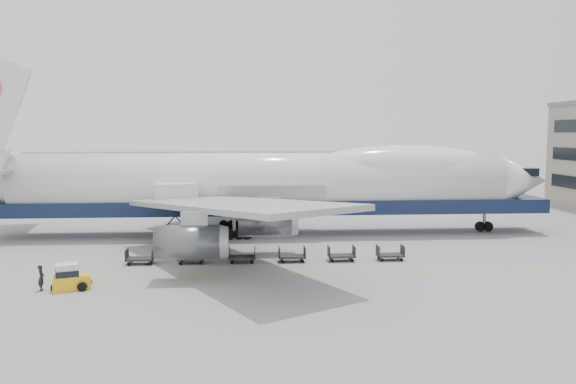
{
  "coord_description": "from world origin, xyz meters",
  "views": [
    {
      "loc": [
        -1.38,
        -48.77,
        11.1
      ],
      "look_at": [
        2.41,
        6.0,
        5.25
      ],
      "focal_mm": 35.0,
      "sensor_mm": 36.0,
      "label": 1
    }
  ],
  "objects": [
    {
      "name": "ground",
      "position": [
        0.0,
        0.0,
        0.0
      ],
      "size": [
        260.0,
        260.0,
        0.0
      ],
      "primitive_type": "plane",
      "color": "gray",
      "rests_on": "ground"
    },
    {
      "name": "apron_line",
      "position": [
        0.0,
        -6.0,
        0.01
      ],
      "size": [
        60.0,
        0.15,
        0.01
      ],
      "primitive_type": "cube",
      "color": "gold",
      "rests_on": "ground"
    },
    {
      "name": "hangar",
      "position": [
        -10.0,
        70.0,
        3.5
      ],
      "size": [
        110.0,
        8.0,
        7.0
      ],
      "primitive_type": "cube",
      "color": "slate",
      "rests_on": "ground"
    },
    {
      "name": "airliner",
      "position": [
        0.64,
        12.0,
        5.62
      ],
      "size": [
        67.0,
        55.3,
        19.98
      ],
      "color": "white",
      "rests_on": "ground"
    },
    {
      "name": "catering_truck",
      "position": [
        -8.8,
        8.2,
        3.43
      ],
      "size": [
        4.91,
        3.87,
        5.99
      ],
      "rotation": [
        0.0,
        0.0,
        0.24
      ],
      "color": "#161B43",
      "rests_on": "ground"
    },
    {
      "name": "baggage_tug",
      "position": [
        -14.16,
        -8.91,
        0.82
      ],
      "size": [
        2.84,
        2.11,
        1.86
      ],
      "rotation": [
        0.0,
        0.0,
        0.33
      ],
      "color": "yellow",
      "rests_on": "ground"
    },
    {
      "name": "ground_worker",
      "position": [
        -16.05,
        -9.07,
        0.91
      ],
      "size": [
        0.53,
        0.72,
        1.82
      ],
      "primitive_type": "imported",
      "rotation": [
        0.0,
        0.0,
        1.73
      ],
      "color": "black",
      "rests_on": "ground"
    },
    {
      "name": "traffic_cone",
      "position": [
        -14.89,
        -8.61,
        0.3
      ],
      "size": [
        0.44,
        0.44,
        0.64
      ],
      "rotation": [
        0.0,
        0.0,
        -0.18
      ],
      "color": "orange",
      "rests_on": "ground"
    },
    {
      "name": "dolly_0",
      "position": [
        -10.65,
        -1.49,
        0.53
      ],
      "size": [
        2.3,
        1.35,
        1.3
      ],
      "color": "#2D2D30",
      "rests_on": "ground"
    },
    {
      "name": "dolly_1",
      "position": [
        -6.35,
        -1.49,
        0.53
      ],
      "size": [
        2.3,
        1.35,
        1.3
      ],
      "color": "#2D2D30",
      "rests_on": "ground"
    },
    {
      "name": "dolly_2",
      "position": [
        -2.06,
        -1.49,
        0.53
      ],
      "size": [
        2.3,
        1.35,
        1.3
      ],
      "color": "#2D2D30",
      "rests_on": "ground"
    },
    {
      "name": "dolly_3",
      "position": [
        2.24,
        -1.49,
        0.53
      ],
      "size": [
        2.3,
        1.35,
        1.3
      ],
      "color": "#2D2D30",
      "rests_on": "ground"
    },
    {
      "name": "dolly_4",
      "position": [
        6.53,
        -1.49,
        0.53
      ],
      "size": [
        2.3,
        1.35,
        1.3
      ],
      "color": "#2D2D30",
      "rests_on": "ground"
    },
    {
      "name": "dolly_5",
      "position": [
        10.83,
        -1.49,
        0.53
      ],
      "size": [
        2.3,
        1.35,
        1.3
      ],
      "color": "#2D2D30",
      "rests_on": "ground"
    }
  ]
}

